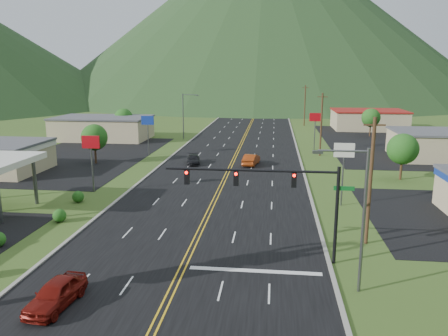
# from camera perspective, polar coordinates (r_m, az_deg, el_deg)

# --- Properties ---
(traffic_signal) EXTENTS (13.10, 0.43, 7.00)m
(traffic_signal) POSITION_cam_1_polar(r_m,az_deg,el_deg) (30.57, 7.17, -2.72)
(traffic_signal) COLOR black
(traffic_signal) RESTS_ON ground
(streetlight_east) EXTENTS (3.28, 0.25, 9.00)m
(streetlight_east) POSITION_cam_1_polar(r_m,az_deg,el_deg) (27.27, 17.19, -5.41)
(streetlight_east) COLOR #59595E
(streetlight_east) RESTS_ON ground
(streetlight_west) EXTENTS (3.28, 0.25, 9.00)m
(streetlight_west) POSITION_cam_1_polar(r_m,az_deg,el_deg) (87.71, -5.15, 7.14)
(streetlight_west) COLOR #59595E
(streetlight_west) RESTS_ON ground
(building_west_far) EXTENTS (18.40, 11.40, 4.50)m
(building_west_far) POSITION_cam_1_polar(r_m,az_deg,el_deg) (90.86, -15.55, 5.07)
(building_west_far) COLOR tan
(building_west_far) RESTS_ON ground
(building_east_mid) EXTENTS (14.40, 11.40, 4.30)m
(building_east_mid) POSITION_cam_1_polar(r_m,az_deg,el_deg) (75.96, 26.50, 2.75)
(building_east_mid) COLOR tan
(building_east_mid) RESTS_ON ground
(building_east_far) EXTENTS (16.40, 12.40, 4.50)m
(building_east_far) POSITION_cam_1_polar(r_m,az_deg,el_deg) (108.34, 18.34, 6.03)
(building_east_far) COLOR tan
(building_east_far) RESTS_ON ground
(pole_sign_west_a) EXTENTS (2.00, 0.18, 6.40)m
(pole_sign_west_a) POSITION_cam_1_polar(r_m,az_deg,el_deg) (50.41, -16.97, 2.54)
(pole_sign_west_a) COLOR #59595E
(pole_sign_west_a) RESTS_ON ground
(pole_sign_west_b) EXTENTS (2.00, 0.18, 6.40)m
(pole_sign_west_b) POSITION_cam_1_polar(r_m,az_deg,el_deg) (70.91, -9.94, 5.64)
(pole_sign_west_b) COLOR #59595E
(pole_sign_west_b) RESTS_ON ground
(pole_sign_east_a) EXTENTS (2.00, 0.18, 6.40)m
(pole_sign_east_a) POSITION_cam_1_polar(r_m,az_deg,el_deg) (44.83, 15.39, 1.45)
(pole_sign_east_a) COLOR #59595E
(pole_sign_east_a) RESTS_ON ground
(pole_sign_east_b) EXTENTS (2.00, 0.18, 6.40)m
(pole_sign_east_b) POSITION_cam_1_polar(r_m,az_deg,el_deg) (76.28, 11.83, 6.03)
(pole_sign_east_b) COLOR #59595E
(pole_sign_east_b) RESTS_ON ground
(tree_west_a) EXTENTS (3.84, 3.84, 5.82)m
(tree_west_a) POSITION_cam_1_polar(r_m,az_deg,el_deg) (66.55, -16.58, 3.85)
(tree_west_a) COLOR #382314
(tree_west_a) RESTS_ON ground
(tree_west_b) EXTENTS (3.84, 3.84, 5.82)m
(tree_west_b) POSITION_cam_1_polar(r_m,az_deg,el_deg) (93.34, -12.97, 6.40)
(tree_west_b) COLOR #382314
(tree_west_b) RESTS_ON ground
(tree_east_a) EXTENTS (3.84, 3.84, 5.82)m
(tree_east_a) POSITION_cam_1_polar(r_m,az_deg,el_deg) (58.52, 22.32, 2.31)
(tree_east_a) COLOR #382314
(tree_east_a) RESTS_ON ground
(tree_east_b) EXTENTS (3.84, 3.84, 5.82)m
(tree_east_b) POSITION_cam_1_polar(r_m,az_deg,el_deg) (96.08, 18.64, 6.23)
(tree_east_b) COLOR #382314
(tree_east_b) RESTS_ON ground
(utility_pole_a) EXTENTS (1.60, 0.28, 10.00)m
(utility_pole_a) POSITION_cam_1_polar(r_m,az_deg,el_deg) (35.30, 18.58, -1.56)
(utility_pole_a) COLOR #382314
(utility_pole_a) RESTS_ON ground
(utility_pole_b) EXTENTS (1.60, 0.28, 10.00)m
(utility_pole_b) POSITION_cam_1_polar(r_m,az_deg,el_deg) (71.38, 12.59, 5.63)
(utility_pole_b) COLOR #382314
(utility_pole_b) RESTS_ON ground
(utility_pole_c) EXTENTS (1.60, 0.28, 10.00)m
(utility_pole_c) POSITION_cam_1_polar(r_m,az_deg,el_deg) (111.07, 10.51, 8.08)
(utility_pole_c) COLOR #382314
(utility_pole_c) RESTS_ON ground
(utility_pole_d) EXTENTS (1.60, 0.28, 10.00)m
(utility_pole_d) POSITION_cam_1_polar(r_m,az_deg,el_deg) (150.92, 9.52, 9.24)
(utility_pole_d) COLOR #382314
(utility_pole_d) RESTS_ON ground
(mountain_n) EXTENTS (220.00, 220.00, 85.00)m
(mountain_n) POSITION_cam_1_polar(r_m,az_deg,el_deg) (237.39, 5.38, 19.52)
(mountain_n) COLOR #1A3618
(mountain_n) RESTS_ON ground
(car_red_near) EXTENTS (2.32, 4.78, 1.57)m
(car_red_near) POSITION_cam_1_polar(r_m,az_deg,el_deg) (27.83, -21.11, -15.14)
(car_red_near) COLOR maroon
(car_red_near) RESTS_ON ground
(car_dark_mid) EXTENTS (2.51, 4.66, 1.28)m
(car_dark_mid) POSITION_cam_1_polar(r_m,az_deg,el_deg) (64.03, -4.01, 1.07)
(car_dark_mid) COLOR black
(car_dark_mid) RESTS_ON ground
(car_red_far) EXTENTS (2.47, 5.09, 1.61)m
(car_red_far) POSITION_cam_1_polar(r_m,az_deg,el_deg) (63.26, 3.57, 1.09)
(car_red_far) COLOR #953510
(car_red_far) RESTS_ON ground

